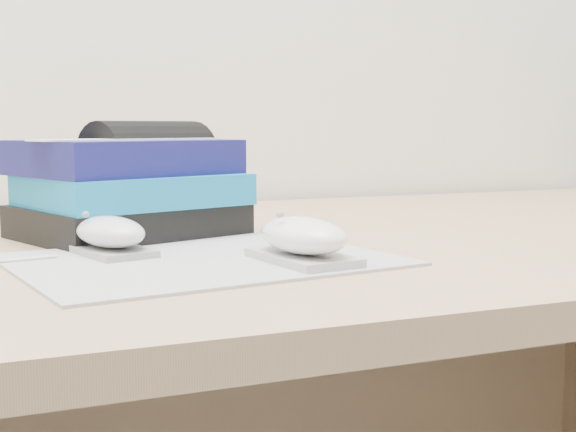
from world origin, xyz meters
name	(u,v)px	position (x,y,z in m)	size (l,w,h in m)	color
desk	(260,416)	(0.00, 1.64, 0.50)	(1.60, 0.80, 0.73)	tan
mousepad	(202,260)	(-0.13, 1.44, 0.73)	(0.33, 0.26, 0.00)	gray
mouse_rear	(110,235)	(-0.20, 1.50, 0.75)	(0.08, 0.11, 0.04)	#969699
mouse_front	(303,239)	(-0.05, 1.39, 0.75)	(0.08, 0.12, 0.05)	#AAAAAD
book_stack	(128,189)	(-0.16, 1.64, 0.78)	(0.27, 0.24, 0.11)	black
pouch	(149,179)	(-0.13, 1.66, 0.79)	(0.16, 0.14, 0.13)	black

